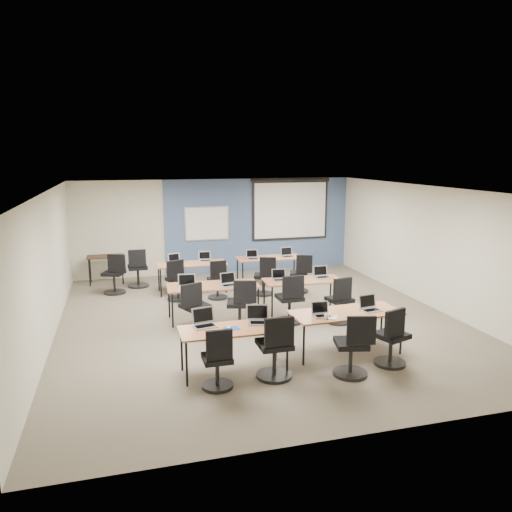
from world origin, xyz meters
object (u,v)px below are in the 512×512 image
object	(u,v)px
training_table_back_right	(269,259)
laptop_10	(253,257)
task_chair_3	(392,342)
laptop_6	(280,277)
training_table_front_right	(346,314)
task_chair_6	(290,303)
training_table_front_left	(234,331)
laptop_7	(322,275)
task_chair_0	(218,364)
spare_chair_b	(115,277)
laptop_0	(204,322)
laptop_3	(370,306)
task_chair_7	(340,304)
task_chair_4	(194,311)
training_table_mid_right	(303,282)
laptop_4	(188,285)
laptop_1	(259,318)
task_chair_8	(177,283)
laptop_2	(322,312)
task_chair_9	(218,283)
task_chair_2	(353,350)
laptop_11	(287,254)
task_chair_5	(241,309)
task_chair_10	(264,279)
spare_chair_a	(138,271)
task_chair_1	(275,352)
training_table_back_left	(192,265)
laptop_5	(229,282)
projector_screen	(290,206)
laptop_8	(174,261)
laptop_9	(205,259)
training_table_mid_left	(213,287)
task_chair_11	(300,277)
utility_table	(106,259)

from	to	relation	value
training_table_back_right	laptop_10	world-z (taller)	laptop_10
task_chair_3	laptop_6	size ratio (longest dim) A/B	3.32
training_table_front_right	task_chair_6	distance (m)	1.76
training_table_front_left	laptop_7	size ratio (longest dim) A/B	5.22
task_chair_0	spare_chair_b	xyz separation A→B (m)	(-1.45, 5.71, 0.03)
laptop_7	laptop_0	bearing A→B (deg)	-139.39
laptop_3	laptop_6	bearing A→B (deg)	100.62
task_chair_7	task_chair_4	bearing A→B (deg)	164.38
training_table_mid_right	laptop_4	xyz separation A→B (m)	(-2.49, -0.01, 0.11)
laptop_1	laptop_7	size ratio (longest dim) A/B	1.11
laptop_0	task_chair_8	size ratio (longest dim) A/B	0.36
laptop_2	spare_chair_b	xyz separation A→B (m)	(-3.36, 5.01, -0.37)
task_chair_4	task_chair_9	xyz separation A→B (m)	(0.88, 2.13, -0.03)
training_table_mid_right	laptop_0	size ratio (longest dim) A/B	4.67
task_chair_2	laptop_11	world-z (taller)	task_chair_2
task_chair_5	task_chair_10	size ratio (longest dim) A/B	1.05
training_table_front_right	spare_chair_a	distance (m)	6.33
training_table_front_right	spare_chair_b	xyz separation A→B (m)	(-3.85, 4.91, -0.27)
laptop_4	laptop_11	size ratio (longest dim) A/B	1.11
training_table_front_right	spare_chair_b	size ratio (longest dim) A/B	1.87
task_chair_1	laptop_3	world-z (taller)	task_chair_1
laptop_1	laptop_6	size ratio (longest dim) A/B	1.19
laptop_1	task_chair_10	world-z (taller)	laptop_1
training_table_back_left	task_chair_9	bearing A→B (deg)	-57.38
laptop_5	laptop_2	bearing A→B (deg)	-77.81
task_chair_8	task_chair_10	distance (m)	2.10
projector_screen	laptop_8	distance (m)	4.15
laptop_3	task_chair_6	bearing A→B (deg)	107.77
laptop_10	task_chair_10	xyz separation A→B (m)	(0.05, -0.90, -0.39)
training_table_mid_right	laptop_8	world-z (taller)	laptop_8
task_chair_0	laptop_9	distance (m)	5.66
laptop_3	laptop_8	bearing A→B (deg)	112.09
training_table_front_right	spare_chair_b	distance (m)	6.25
training_table_mid_left	laptop_2	size ratio (longest dim) A/B	6.32
training_table_mid_left	task_chair_10	xyz separation A→B (m)	(1.53, 1.44, -0.29)
training_table_back_right	task_chair_1	world-z (taller)	task_chair_1
laptop_0	task_chair_11	size ratio (longest dim) A/B	0.37
task_chair_3	laptop_0	bearing A→B (deg)	147.47
laptop_2	laptop_3	size ratio (longest dim) A/B	0.89
laptop_5	task_chair_7	size ratio (longest dim) A/B	0.33
task_chair_2	laptop_3	distance (m)	1.23
laptop_10	task_chair_5	bearing A→B (deg)	-101.11
projector_screen	utility_table	distance (m)	5.46
laptop_4	task_chair_5	bearing A→B (deg)	-26.86
laptop_2	utility_table	size ratio (longest dim) A/B	0.31
laptop_0	task_chair_4	size ratio (longest dim) A/B	0.36
training_table_front_right	training_table_mid_right	distance (m)	2.30
laptop_3	task_chair_6	distance (m)	1.94
laptop_1	task_chair_6	size ratio (longest dim) A/B	0.35
laptop_5	task_chair_5	distance (m)	0.78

